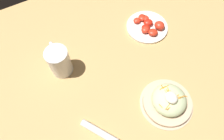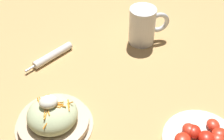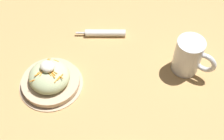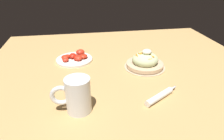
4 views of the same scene
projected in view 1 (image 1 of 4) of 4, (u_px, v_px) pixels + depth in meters
The scene contains 5 objects.
ground_plane at pixel (138, 89), 0.82m from camera, with size 1.43×1.43×0.00m, color tan.
salad_plate at pixel (168, 101), 0.76m from camera, with size 0.21×0.21×0.10m.
beer_mug at pixel (60, 62), 0.81m from camera, with size 0.14×0.09×0.13m.
napkin_roll at pixel (100, 132), 0.72m from camera, with size 0.17×0.11×0.03m.
tomato_plate at pixel (148, 26), 0.95m from camera, with size 0.20×0.20×0.05m.
Camera 1 is at (-0.22, 0.24, 0.76)m, focal length 31.63 mm.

